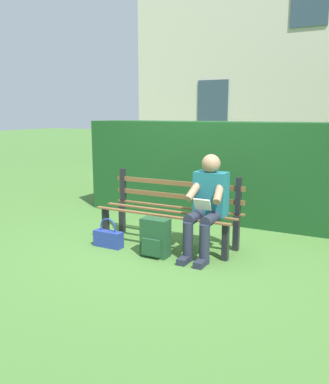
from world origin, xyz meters
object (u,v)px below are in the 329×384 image
object	(u,v)px
person_seated	(207,203)
backpack	(155,238)
park_bench	(171,210)
handbag	(108,238)

from	to	relation	value
person_seated	backpack	xyz separation A→B (m)	(0.50, 0.34, -0.40)
park_bench	handbag	xyz separation A→B (m)	(0.62, 0.51, -0.32)
park_bench	person_seated	distance (m)	0.62
backpack	handbag	size ratio (longest dim) A/B	1.19
park_bench	handbag	bearing A→B (deg)	39.34
backpack	person_seated	bearing A→B (deg)	-145.32
park_bench	person_seated	xyz separation A→B (m)	(-0.56, 0.18, 0.19)
backpack	handbag	bearing A→B (deg)	-1.34
person_seated	handbag	world-z (taller)	person_seated
person_seated	backpack	size ratio (longest dim) A/B	2.62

